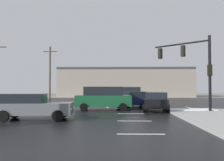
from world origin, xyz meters
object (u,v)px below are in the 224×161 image
(sedan_black, at_px, (155,101))
(sedan_navy, at_px, (135,99))
(sedan_grey, at_px, (32,106))
(sedan_silver, at_px, (120,97))
(utility_pole_distant, at_px, (50,72))
(traffic_signal_mast, at_px, (193,62))
(suv_green, at_px, (103,98))
(suv_white, at_px, (128,94))

(sedan_black, relative_size, sedan_navy, 1.00)
(sedan_grey, relative_size, sedan_navy, 0.99)
(sedan_silver, xyz_separation_m, utility_pole_distant, (-11.28, 10.24, 3.66))
(sedan_silver, distance_m, utility_pole_distant, 15.67)
(traffic_signal_mast, bearing_deg, suv_green, 35.06)
(traffic_signal_mast, height_order, sedan_black, traffic_signal_mast)
(sedan_grey, distance_m, sedan_silver, 15.01)
(sedan_black, height_order, suv_white, suv_white)
(utility_pole_distant, bearing_deg, traffic_signal_mast, -47.10)
(sedan_black, distance_m, suv_white, 12.46)
(sedan_black, xyz_separation_m, sedan_silver, (-2.83, 8.16, 0.00))
(sedan_navy, distance_m, utility_pole_distant, 19.57)
(traffic_signal_mast, height_order, sedan_navy, traffic_signal_mast)
(sedan_black, distance_m, suv_green, 4.52)
(traffic_signal_mast, relative_size, sedan_black, 1.29)
(sedan_black, height_order, suv_green, suv_green)
(sedan_navy, height_order, utility_pole_distant, utility_pole_distant)
(suv_white, bearing_deg, sedan_grey, 76.32)
(sedan_grey, bearing_deg, sedan_black, 31.11)
(sedan_black, bearing_deg, traffic_signal_mast, -87.85)
(sedan_silver, distance_m, sedan_navy, 4.40)
(suv_white, relative_size, sedan_grey, 1.08)
(sedan_silver, height_order, sedan_navy, same)
(sedan_black, bearing_deg, sedan_grey, 129.93)
(traffic_signal_mast, distance_m, utility_pole_distant, 25.33)
(traffic_signal_mast, distance_m, suv_green, 8.21)
(sedan_grey, height_order, suv_green, suv_green)
(traffic_signal_mast, distance_m, sedan_silver, 10.75)
(suv_green, height_order, sedan_navy, suv_green)
(traffic_signal_mast, xyz_separation_m, utility_pole_distant, (-17.24, 18.55, 0.37))
(sedan_black, bearing_deg, sedan_silver, 24.24)
(sedan_grey, relative_size, suv_green, 0.93)
(sedan_black, distance_m, sedan_grey, 10.16)
(sedan_navy, bearing_deg, utility_pole_distant, 36.01)
(traffic_signal_mast, xyz_separation_m, sedan_grey, (-11.46, -5.64, -3.29))
(suv_green, bearing_deg, traffic_signal_mast, -13.93)
(suv_green, bearing_deg, suv_white, 70.14)
(sedan_black, xyz_separation_m, sedan_grey, (-8.34, -5.80, 0.00))
(sedan_black, height_order, sedan_grey, same)
(sedan_black, height_order, utility_pole_distant, utility_pole_distant)
(suv_white, bearing_deg, sedan_navy, 98.83)
(sedan_grey, distance_m, suv_green, 7.67)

